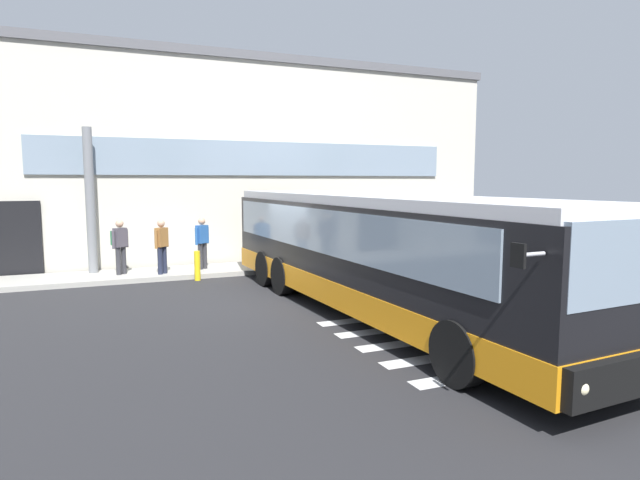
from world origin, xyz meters
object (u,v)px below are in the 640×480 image
(entry_support_column, at_px, (90,201))
(passenger_at_curb_edge, at_px, (202,241))
(passenger_by_doorway, at_px, (162,244))
(safety_bollard_yellow, at_px, (197,266))
(bus_main_foreground, at_px, (377,255))
(passenger_near_column, at_px, (120,243))

(entry_support_column, bearing_deg, passenger_at_curb_edge, -11.18)
(entry_support_column, relative_size, passenger_by_doorway, 2.68)
(safety_bollard_yellow, bearing_deg, entry_support_column, 148.35)
(entry_support_column, distance_m, passenger_at_curb_edge, 3.60)
(entry_support_column, height_order, passenger_at_curb_edge, entry_support_column)
(bus_main_foreground, height_order, passenger_by_doorway, bus_main_foreground)
(passenger_near_column, height_order, passenger_at_curb_edge, same)
(entry_support_column, bearing_deg, bus_main_foreground, -51.14)
(bus_main_foreground, bearing_deg, passenger_at_curb_edge, 111.71)
(bus_main_foreground, bearing_deg, passenger_near_column, 127.57)
(entry_support_column, relative_size, safety_bollard_yellow, 4.99)
(passenger_by_doorway, relative_size, safety_bollard_yellow, 1.86)
(passenger_at_curb_edge, distance_m, safety_bollard_yellow, 1.36)
(entry_support_column, relative_size, passenger_near_column, 2.68)
(entry_support_column, distance_m, bus_main_foreground, 9.60)
(bus_main_foreground, distance_m, passenger_at_curb_edge, 7.30)
(passenger_near_column, bearing_deg, safety_bollard_yellow, -27.96)
(passenger_by_doorway, xyz_separation_m, passenger_at_curb_edge, (1.31, 0.44, 0.00))
(entry_support_column, bearing_deg, passenger_near_column, -40.39)
(entry_support_column, xyz_separation_m, passenger_by_doorway, (1.98, -1.09, -1.32))
(entry_support_column, xyz_separation_m, bus_main_foreground, (5.99, -7.43, -1.06))
(passenger_at_curb_edge, bearing_deg, passenger_near_column, -179.66)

